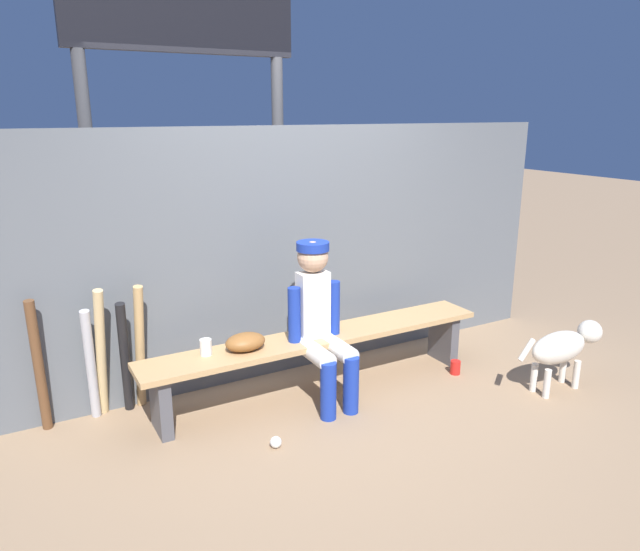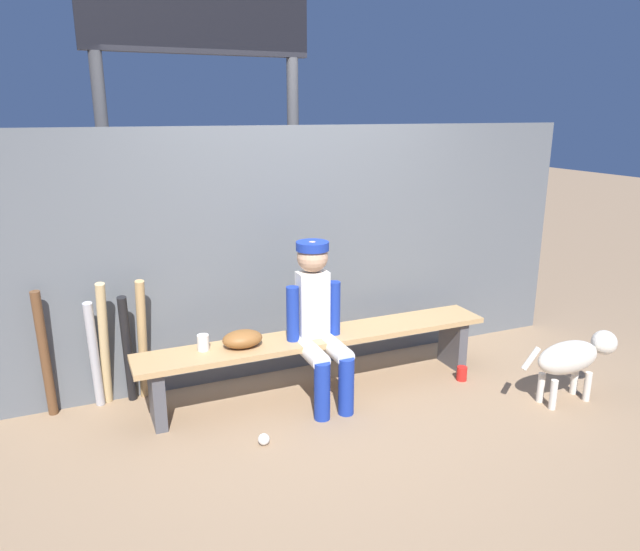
# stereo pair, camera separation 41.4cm
# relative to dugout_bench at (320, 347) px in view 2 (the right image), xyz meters

# --- Properties ---
(ground_plane) EXTENTS (30.00, 30.00, 0.00)m
(ground_plane) POSITION_rel_dugout_bench_xyz_m (0.00, 0.00, -0.36)
(ground_plane) COLOR #937556
(chainlink_fence) EXTENTS (4.94, 0.03, 1.93)m
(chainlink_fence) POSITION_rel_dugout_bench_xyz_m (0.00, 0.48, 0.61)
(chainlink_fence) COLOR #595E63
(chainlink_fence) RESTS_ON ground_plane
(dugout_bench) EXTENTS (2.66, 0.36, 0.45)m
(dugout_bench) POSITION_rel_dugout_bench_xyz_m (0.00, 0.00, 0.00)
(dugout_bench) COLOR tan
(dugout_bench) RESTS_ON ground_plane
(player_seated) EXTENTS (0.41, 0.55, 1.15)m
(player_seated) POSITION_rel_dugout_bench_xyz_m (-0.06, -0.11, 0.27)
(player_seated) COLOR silver
(player_seated) RESTS_ON ground_plane
(baseball_glove) EXTENTS (0.28, 0.20, 0.12)m
(baseball_glove) POSITION_rel_dugout_bench_xyz_m (-0.58, 0.00, 0.15)
(baseball_glove) COLOR brown
(baseball_glove) RESTS_ON dugout_bench
(bat_wood_tan) EXTENTS (0.08, 0.22, 0.92)m
(bat_wood_tan) POSITION_rel_dugout_bench_xyz_m (-1.21, 0.37, 0.10)
(bat_wood_tan) COLOR tan
(bat_wood_tan) RESTS_ON ground_plane
(bat_aluminum_black) EXTENTS (0.09, 0.20, 0.83)m
(bat_aluminum_black) POSITION_rel_dugout_bench_xyz_m (-1.32, 0.36, 0.06)
(bat_aluminum_black) COLOR black
(bat_aluminum_black) RESTS_ON ground_plane
(bat_wood_natural) EXTENTS (0.09, 0.26, 0.94)m
(bat_wood_natural) POSITION_rel_dugout_bench_xyz_m (-1.46, 0.37, 0.11)
(bat_wood_natural) COLOR tan
(bat_wood_natural) RESTS_ON ground_plane
(bat_aluminum_silver) EXTENTS (0.09, 0.19, 0.81)m
(bat_aluminum_silver) POSITION_rel_dugout_bench_xyz_m (-1.53, 0.37, 0.05)
(bat_aluminum_silver) COLOR #B7B7BC
(bat_aluminum_silver) RESTS_ON ground_plane
(bat_wood_dark) EXTENTS (0.08, 0.14, 0.91)m
(bat_wood_dark) POSITION_rel_dugout_bench_xyz_m (-1.84, 0.39, 0.10)
(bat_wood_dark) COLOR brown
(bat_wood_dark) RESTS_ON ground_plane
(baseball) EXTENTS (0.07, 0.07, 0.07)m
(baseball) POSITION_rel_dugout_bench_xyz_m (-0.61, -0.53, -0.32)
(baseball) COLOR white
(baseball) RESTS_ON ground_plane
(cup_on_ground) EXTENTS (0.08, 0.08, 0.11)m
(cup_on_ground) POSITION_rel_dugout_bench_xyz_m (1.09, -0.26, -0.30)
(cup_on_ground) COLOR red
(cup_on_ground) RESTS_ON ground_plane
(cup_on_bench) EXTENTS (0.08, 0.08, 0.11)m
(cup_on_bench) POSITION_rel_dugout_bench_xyz_m (-0.84, 0.05, 0.15)
(cup_on_bench) COLOR silver
(cup_on_bench) RESTS_ON dugout_bench
(scoreboard) EXTENTS (2.08, 0.27, 3.62)m
(scoreboard) POSITION_rel_dugout_bench_xyz_m (-0.45, 1.26, 2.16)
(scoreboard) COLOR #3F3F42
(scoreboard) RESTS_ON ground_plane
(dog) EXTENTS (0.84, 0.20, 0.49)m
(dog) POSITION_rel_dugout_bench_xyz_m (1.61, -0.84, -0.02)
(dog) COLOR beige
(dog) RESTS_ON ground_plane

